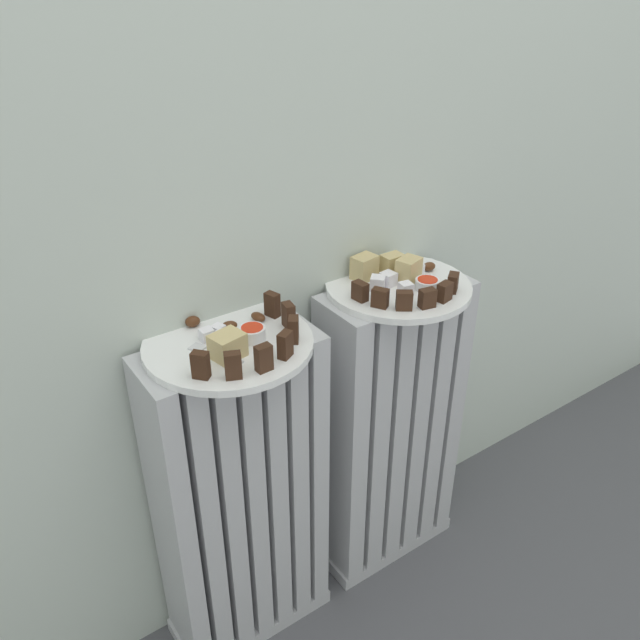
# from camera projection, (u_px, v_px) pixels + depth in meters

# --- Properties ---
(radiator_left) EXTENTS (0.31, 0.14, 0.66)m
(radiator_left) POSITION_uv_depth(u_px,v_px,m) (242.00, 501.00, 1.18)
(radiator_left) COLOR #B2B2B7
(radiator_left) RESTS_ON ground_plane
(radiator_right) EXTENTS (0.31, 0.14, 0.66)m
(radiator_right) POSITION_uv_depth(u_px,v_px,m) (388.00, 431.00, 1.35)
(radiator_right) COLOR #B2B2B7
(radiator_right) RESTS_ON ground_plane
(plate_left) EXTENTS (0.27, 0.27, 0.01)m
(plate_left) POSITION_uv_depth(u_px,v_px,m) (228.00, 344.00, 1.01)
(plate_left) COLOR white
(plate_left) RESTS_ON radiator_left
(plate_right) EXTENTS (0.27, 0.27, 0.01)m
(plate_right) POSITION_uv_depth(u_px,v_px,m) (398.00, 286.00, 1.18)
(plate_right) COLOR white
(plate_right) RESTS_ON radiator_right
(dark_cake_slice_left_0) EXTENTS (0.03, 0.03, 0.04)m
(dark_cake_slice_left_0) POSITION_uv_depth(u_px,v_px,m) (201.00, 365.00, 0.91)
(dark_cake_slice_left_0) COLOR #382114
(dark_cake_slice_left_0) RESTS_ON plate_left
(dark_cake_slice_left_1) EXTENTS (0.03, 0.02, 0.04)m
(dark_cake_slice_left_1) POSITION_uv_depth(u_px,v_px,m) (233.00, 365.00, 0.91)
(dark_cake_slice_left_1) COLOR #382114
(dark_cake_slice_left_1) RESTS_ON plate_left
(dark_cake_slice_left_2) EXTENTS (0.02, 0.02, 0.04)m
(dark_cake_slice_left_2) POSITION_uv_depth(u_px,v_px,m) (264.00, 358.00, 0.92)
(dark_cake_slice_left_2) COLOR #382114
(dark_cake_slice_left_2) RESTS_ON plate_left
(dark_cake_slice_left_3) EXTENTS (0.03, 0.02, 0.04)m
(dark_cake_slice_left_3) POSITION_uv_depth(u_px,v_px,m) (285.00, 345.00, 0.96)
(dark_cake_slice_left_3) COLOR #382114
(dark_cake_slice_left_3) RESTS_ON plate_left
(dark_cake_slice_left_4) EXTENTS (0.03, 0.03, 0.04)m
(dark_cake_slice_left_4) POSITION_uv_depth(u_px,v_px,m) (294.00, 330.00, 0.99)
(dark_cake_slice_left_4) COLOR #382114
(dark_cake_slice_left_4) RESTS_ON plate_left
(dark_cake_slice_left_5) EXTENTS (0.02, 0.03, 0.04)m
(dark_cake_slice_left_5) POSITION_uv_depth(u_px,v_px,m) (288.00, 315.00, 1.03)
(dark_cake_slice_left_5) COLOR #382114
(dark_cake_slice_left_5) RESTS_ON plate_left
(dark_cake_slice_left_6) EXTENTS (0.02, 0.03, 0.04)m
(dark_cake_slice_left_6) POSITION_uv_depth(u_px,v_px,m) (272.00, 305.00, 1.06)
(dark_cake_slice_left_6) COLOR #382114
(dark_cake_slice_left_6) RESTS_ON plate_left
(marble_cake_slice_left_0) EXTENTS (0.05, 0.05, 0.04)m
(marble_cake_slice_left_0) POSITION_uv_depth(u_px,v_px,m) (228.00, 346.00, 0.96)
(marble_cake_slice_left_0) COLOR tan
(marble_cake_slice_left_0) RESTS_ON plate_left
(turkish_delight_left_0) EXTENTS (0.02, 0.02, 0.02)m
(turkish_delight_left_0) POSITION_uv_depth(u_px,v_px,m) (224.00, 336.00, 1.00)
(turkish_delight_left_0) COLOR white
(turkish_delight_left_0) RESTS_ON plate_left
(turkish_delight_left_1) EXTENTS (0.02, 0.02, 0.02)m
(turkish_delight_left_1) POSITION_uv_depth(u_px,v_px,m) (207.00, 335.00, 1.00)
(turkish_delight_left_1) COLOR white
(turkish_delight_left_1) RESTS_ON plate_left
(turkish_delight_left_2) EXTENTS (0.02, 0.02, 0.02)m
(turkish_delight_left_2) POSITION_uv_depth(u_px,v_px,m) (218.00, 331.00, 1.01)
(turkish_delight_left_2) COLOR white
(turkish_delight_left_2) RESTS_ON plate_left
(medjool_date_left_0) EXTENTS (0.03, 0.02, 0.02)m
(medjool_date_left_0) POSITION_uv_depth(u_px,v_px,m) (229.00, 326.00, 1.03)
(medjool_date_left_0) COLOR #4C2814
(medjool_date_left_0) RESTS_ON plate_left
(medjool_date_left_1) EXTENTS (0.02, 0.03, 0.01)m
(medjool_date_left_1) POSITION_uv_depth(u_px,v_px,m) (258.00, 317.00, 1.06)
(medjool_date_left_1) COLOR #4C2814
(medjool_date_left_1) RESTS_ON plate_left
(medjool_date_left_2) EXTENTS (0.03, 0.02, 0.02)m
(medjool_date_left_2) POSITION_uv_depth(u_px,v_px,m) (193.00, 322.00, 1.04)
(medjool_date_left_2) COLOR #4C2814
(medjool_date_left_2) RESTS_ON plate_left
(jam_bowl_left) EXTENTS (0.04, 0.04, 0.02)m
(jam_bowl_left) POSITION_uv_depth(u_px,v_px,m) (252.00, 333.00, 1.00)
(jam_bowl_left) COLOR white
(jam_bowl_left) RESTS_ON plate_left
(dark_cake_slice_right_0) EXTENTS (0.02, 0.03, 0.03)m
(dark_cake_slice_right_0) POSITION_uv_depth(u_px,v_px,m) (360.00, 291.00, 1.12)
(dark_cake_slice_right_0) COLOR #382114
(dark_cake_slice_right_0) RESTS_ON plate_right
(dark_cake_slice_right_1) EXTENTS (0.03, 0.03, 0.03)m
(dark_cake_slice_right_1) POSITION_uv_depth(u_px,v_px,m) (380.00, 298.00, 1.09)
(dark_cake_slice_right_1) COLOR #382114
(dark_cake_slice_right_1) RESTS_ON plate_right
(dark_cake_slice_right_2) EXTENTS (0.03, 0.03, 0.03)m
(dark_cake_slice_right_2) POSITION_uv_depth(u_px,v_px,m) (404.00, 300.00, 1.09)
(dark_cake_slice_right_2) COLOR #382114
(dark_cake_slice_right_2) RESTS_ON plate_right
(dark_cake_slice_right_3) EXTENTS (0.03, 0.02, 0.03)m
(dark_cake_slice_right_3) POSITION_uv_depth(u_px,v_px,m) (427.00, 298.00, 1.09)
(dark_cake_slice_right_3) COLOR #382114
(dark_cake_slice_right_3) RESTS_ON plate_right
(dark_cake_slice_right_4) EXTENTS (0.03, 0.02, 0.03)m
(dark_cake_slice_right_4) POSITION_uv_depth(u_px,v_px,m) (445.00, 292.00, 1.11)
(dark_cake_slice_right_4) COLOR #382114
(dark_cake_slice_right_4) RESTS_ON plate_right
(dark_cake_slice_right_5) EXTENTS (0.03, 0.03, 0.03)m
(dark_cake_slice_right_5) POSITION_uv_depth(u_px,v_px,m) (453.00, 283.00, 1.14)
(dark_cake_slice_right_5) COLOR #382114
(dark_cake_slice_right_5) RESTS_ON plate_right
(marble_cake_slice_right_0) EXTENTS (0.05, 0.04, 0.04)m
(marble_cake_slice_right_0) POSITION_uv_depth(u_px,v_px,m) (364.00, 267.00, 1.19)
(marble_cake_slice_right_0) COLOR tan
(marble_cake_slice_right_0) RESTS_ON plate_right
(marble_cake_slice_right_1) EXTENTS (0.04, 0.03, 0.04)m
(marble_cake_slice_right_1) POSITION_uv_depth(u_px,v_px,m) (392.00, 264.00, 1.21)
(marble_cake_slice_right_1) COLOR tan
(marble_cake_slice_right_1) RESTS_ON plate_right
(marble_cake_slice_right_2) EXTENTS (0.05, 0.05, 0.05)m
(marble_cake_slice_right_2) POSITION_uv_depth(u_px,v_px,m) (408.00, 270.00, 1.18)
(marble_cake_slice_right_2) COLOR tan
(marble_cake_slice_right_2) RESTS_ON plate_right
(turkish_delight_right_0) EXTENTS (0.03, 0.03, 0.02)m
(turkish_delight_right_0) POSITION_uv_depth(u_px,v_px,m) (406.00, 289.00, 1.14)
(turkish_delight_right_0) COLOR white
(turkish_delight_right_0) RESTS_ON plate_right
(turkish_delight_right_1) EXTENTS (0.03, 0.03, 0.02)m
(turkish_delight_right_1) POSITION_uv_depth(u_px,v_px,m) (388.00, 279.00, 1.17)
(turkish_delight_right_1) COLOR white
(turkish_delight_right_1) RESTS_ON plate_right
(turkish_delight_right_2) EXTENTS (0.02, 0.02, 0.02)m
(turkish_delight_right_2) POSITION_uv_depth(u_px,v_px,m) (416.00, 269.00, 1.21)
(turkish_delight_right_2) COLOR white
(turkish_delight_right_2) RESTS_ON plate_right
(turkish_delight_right_3) EXTENTS (0.04, 0.04, 0.03)m
(turkish_delight_right_3) POSITION_uv_depth(u_px,v_px,m) (378.00, 283.00, 1.15)
(turkish_delight_right_3) COLOR white
(turkish_delight_right_3) RESTS_ON plate_right
(medjool_date_right_0) EXTENTS (0.03, 0.02, 0.02)m
(medjool_date_right_0) POSITION_uv_depth(u_px,v_px,m) (429.00, 267.00, 1.22)
(medjool_date_right_0) COLOR #4C2814
(medjool_date_right_0) RESTS_ON plate_right
(medjool_date_right_1) EXTENTS (0.03, 0.03, 0.01)m
(medjool_date_right_1) POSITION_uv_depth(u_px,v_px,m) (359.00, 287.00, 1.15)
(medjool_date_right_1) COLOR #4C2814
(medjool_date_right_1) RESTS_ON plate_right
(jam_bowl_right) EXTENTS (0.04, 0.04, 0.02)m
(jam_bowl_right) POSITION_uv_depth(u_px,v_px,m) (427.00, 284.00, 1.15)
(jam_bowl_right) COLOR white
(jam_bowl_right) RESTS_ON plate_right
(fork) EXTENTS (0.05, 0.09, 0.00)m
(fork) POSITION_uv_depth(u_px,v_px,m) (212.00, 353.00, 0.97)
(fork) COLOR silver
(fork) RESTS_ON plate_left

